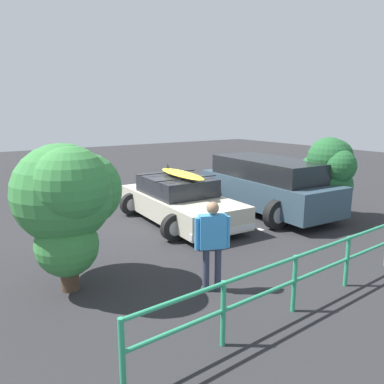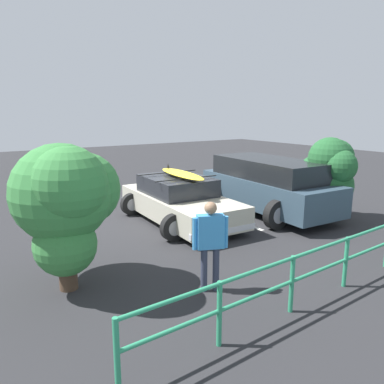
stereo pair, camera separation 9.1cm
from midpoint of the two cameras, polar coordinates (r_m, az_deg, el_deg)
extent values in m
cube|color=#28282B|center=(11.08, -3.98, -3.67)|extent=(44.00, 44.00, 0.02)
cube|color=silver|center=(11.25, 3.74, -3.36)|extent=(0.12, 3.77, 0.00)
cube|color=#B7B29E|center=(10.38, -2.12, -2.00)|extent=(1.98, 4.31, 0.58)
cube|color=#23262B|center=(10.41, -2.60, 1.03)|extent=(1.66, 2.10, 0.48)
cube|color=silver|center=(8.75, 4.60, -5.94)|extent=(1.82, 0.19, 0.14)
cube|color=silver|center=(12.22, -6.88, -0.71)|extent=(1.82, 0.19, 0.14)
cylinder|color=black|center=(9.85, 6.29, -3.73)|extent=(0.66, 0.18, 0.66)
cylinder|color=#99999E|center=(9.85, 6.29, -3.73)|extent=(0.36, 0.19, 0.36)
cylinder|color=black|center=(8.89, -3.07, -5.43)|extent=(0.66, 0.18, 0.66)
cylinder|color=#99999E|center=(8.89, -3.07, -5.43)|extent=(0.36, 0.19, 0.36)
cylinder|color=black|center=(11.96, -1.40, -0.78)|extent=(0.66, 0.18, 0.66)
cylinder|color=#99999E|center=(11.96, -1.40, -0.78)|extent=(0.36, 0.19, 0.36)
cylinder|color=black|center=(11.19, -9.49, -1.87)|extent=(0.66, 0.18, 0.66)
cylinder|color=#99999E|center=(11.19, -9.49, -1.87)|extent=(0.36, 0.19, 0.36)
cylinder|color=black|center=(9.88, -1.05, 2.07)|extent=(1.87, 0.12, 0.03)
cylinder|color=black|center=(10.84, -4.04, 2.96)|extent=(1.87, 0.12, 0.03)
ellipsoid|color=yellow|center=(10.26, -1.84, 2.78)|extent=(0.77, 2.29, 0.09)
cone|color=black|center=(11.04, -3.99, 4.04)|extent=(0.10, 0.10, 0.14)
cube|color=#334756|center=(11.48, 11.19, 0.15)|extent=(2.03, 4.62, 0.82)
cube|color=black|center=(11.36, 11.34, 3.57)|extent=(1.83, 3.62, 0.56)
cylinder|color=black|center=(13.27, 4.39, 2.42)|extent=(0.71, 0.22, 0.70)
cylinder|color=black|center=(11.27, 19.19, -1.98)|extent=(0.77, 0.22, 0.77)
cylinder|color=#99999E|center=(11.27, 19.19, -1.98)|extent=(0.43, 0.23, 0.43)
cylinder|color=black|center=(9.98, 12.46, -3.37)|extent=(0.77, 0.22, 0.77)
cylinder|color=#99999E|center=(9.98, 12.46, -3.37)|extent=(0.43, 0.23, 0.43)
cylinder|color=black|center=(13.12, 10.13, 0.47)|extent=(0.77, 0.22, 0.77)
cylinder|color=#99999E|center=(13.12, 10.13, 0.47)|extent=(0.43, 0.23, 0.43)
cylinder|color=black|center=(12.03, 3.60, -0.43)|extent=(0.77, 0.22, 0.77)
cylinder|color=#99999E|center=(12.03, 3.60, -0.43)|extent=(0.43, 0.23, 0.43)
cylinder|color=#33384C|center=(6.54, 3.56, -11.59)|extent=(0.11, 0.11, 0.77)
cylinder|color=#33384C|center=(6.50, 1.74, -11.76)|extent=(0.11, 0.11, 0.77)
cube|color=#3D8ED1|center=(6.27, 2.72, -6.03)|extent=(0.48, 0.34, 0.58)
sphere|color=#9E7556|center=(6.16, 2.75, -2.45)|extent=(0.21, 0.21, 0.21)
cylinder|color=#3D8ED1|center=(6.35, 5.05, -6.07)|extent=(0.08, 0.08, 0.55)
cylinder|color=#3D8ED1|center=(6.22, 0.33, -6.40)|extent=(0.08, 0.08, 0.55)
cylinder|color=#2D9366|center=(7.16, 22.20, -9.77)|extent=(0.07, 0.07, 0.91)
cylinder|color=#2D9366|center=(6.05, 14.88, -13.36)|extent=(0.07, 0.07, 0.91)
cylinder|color=#2D9366|center=(5.11, 4.23, -18.03)|extent=(0.07, 0.07, 0.91)
cylinder|color=#2D9366|center=(4.45, -11.23, -23.39)|extent=(0.07, 0.07, 0.91)
cylinder|color=#2D9366|center=(7.02, 22.48, -6.52)|extent=(8.63, 0.44, 0.06)
cylinder|color=#2D9366|center=(7.14, 22.23, -9.43)|extent=(8.63, 0.44, 0.06)
cylinder|color=#4C3828|center=(6.94, -18.50, -11.86)|extent=(0.31, 0.31, 0.54)
sphere|color=#387F3D|center=(7.03, -19.15, -1.51)|extent=(1.46, 1.46, 1.46)
sphere|color=#387F3D|center=(6.72, -16.45, 0.40)|extent=(1.29, 1.29, 1.29)
sphere|color=#387F3D|center=(6.59, -18.88, -7.68)|extent=(1.04, 1.04, 1.04)
sphere|color=#387F3D|center=(6.10, -18.32, 1.14)|extent=(1.19, 1.19, 1.19)
sphere|color=#387F3D|center=(6.53, -19.41, -0.21)|extent=(1.66, 1.66, 1.66)
cylinder|color=#4C3828|center=(11.74, 20.21, -2.13)|extent=(0.27, 0.27, 0.52)
sphere|color=#235B2D|center=(11.36, 19.51, 1.01)|extent=(1.48, 1.48, 1.48)
sphere|color=#235B2D|center=(11.17, 19.89, 4.86)|extent=(1.18, 1.18, 1.18)
sphere|color=#235B2D|center=(11.34, 20.77, 5.06)|extent=(0.98, 0.98, 0.98)
sphere|color=#235B2D|center=(10.96, 21.23, 3.73)|extent=(0.94, 0.94, 0.94)
sphere|color=#235B2D|center=(11.36, 18.29, 2.70)|extent=(1.12, 1.12, 1.12)
camera|label=1|loc=(0.05, -90.27, -0.06)|focal=35.00mm
camera|label=2|loc=(0.05, 89.73, 0.06)|focal=35.00mm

